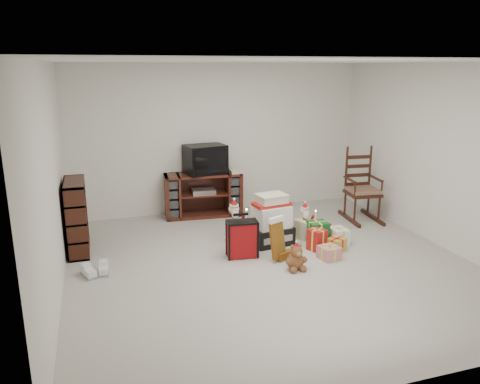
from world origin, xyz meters
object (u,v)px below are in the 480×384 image
rocking_chair (360,194)px  teddy_bear (296,259)px  santa_figurine (304,224)px  crt_television (205,159)px  red_suitcase (242,239)px  gift_cluster (324,237)px  tv_stand (203,195)px  mrs_claus_figurine (234,225)px  bookshelf (77,218)px  sneaker_pair (96,271)px  gift_pile (271,223)px

rocking_chair → teddy_bear: rocking_chair is taller
santa_figurine → crt_television: size_ratio=0.75×
red_suitcase → rocking_chair: bearing=28.4°
gift_cluster → tv_stand: bearing=125.0°
mrs_claus_figurine → gift_cluster: bearing=-26.5°
red_suitcase → gift_cluster: bearing=8.6°
rocking_chair → gift_cluster: rocking_chair is taller
bookshelf → sneaker_pair: (0.21, -0.87, -0.42)m
teddy_bear → sneaker_pair: 2.44m
mrs_claus_figurine → gift_cluster: mrs_claus_figurine is taller
bookshelf → rocking_chair: rocking_chair is taller
gift_pile → teddy_bear: gift_pile is taller
bookshelf → gift_cluster: bookshelf is taller
tv_stand → sneaker_pair: size_ratio=3.69×
teddy_bear → gift_pile: bearing=88.2°
mrs_claus_figurine → tv_stand: bearing=96.9°
crt_television → tv_stand: bearing=-177.0°
red_suitcase → gift_pile: bearing=38.1°
sneaker_pair → gift_cluster: size_ratio=0.34×
santa_figurine → crt_television: (-1.13, 1.48, 0.76)m
bookshelf → gift_pile: bookshelf is taller
red_suitcase → crt_television: size_ratio=0.82×
bookshelf → gift_pile: size_ratio=1.38×
tv_stand → mrs_claus_figurine: (0.15, -1.28, -0.13)m
teddy_bear → mrs_claus_figurine: size_ratio=0.53×
rocking_chair → red_suitcase: (-2.35, -0.96, -0.17)m
rocking_chair → crt_television: 2.61m
gift_pile → crt_television: 1.80m
bookshelf → gift_cluster: bearing=-14.1°
bookshelf → gift_pile: bearing=-11.7°
bookshelf → crt_television: size_ratio=1.38×
tv_stand → teddy_bear: (0.58, -2.48, -0.22)m
bookshelf → teddy_bear: bearing=-29.5°
red_suitcase → sneaker_pair: size_ratio=1.66×
sneaker_pair → crt_television: bearing=34.3°
red_suitcase → mrs_claus_figurine: 0.63m
tv_stand → red_suitcase: (0.07, -1.90, -0.11)m
bookshelf → santa_figurine: bookshelf is taller
gift_pile → sneaker_pair: (-2.39, -0.33, -0.26)m
sneaker_pair → gift_cluster: bearing=-11.0°
rocking_chair → santa_figurine: size_ratio=2.31×
mrs_claus_figurine → crt_television: size_ratio=0.87×
santa_figurine → gift_cluster: santa_figurine is taller
gift_pile → santa_figurine: 0.58m
gift_pile → rocking_chair: bearing=10.8°
gift_pile → santa_figurine: bearing=1.8°
bookshelf → mrs_claus_figurine: size_ratio=1.59×
bookshelf → sneaker_pair: 0.99m
santa_figurine → gift_cluster: 0.41m
teddy_bear → gift_cluster: size_ratio=0.32×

